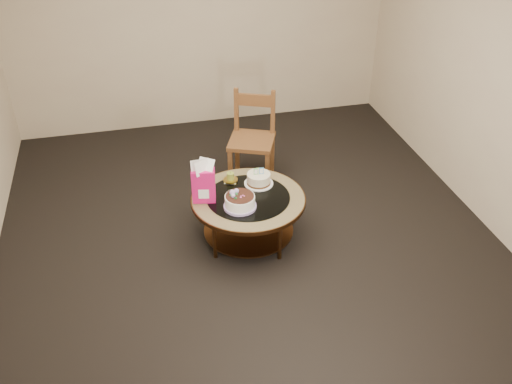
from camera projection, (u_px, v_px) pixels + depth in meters
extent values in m
plane|color=black|center=(249.00, 238.00, 5.29)|extent=(5.00, 5.00, 0.00)
cube|color=#C8B697|center=(200.00, 19.00, 6.59)|extent=(4.50, 0.02, 2.60)
cube|color=#C8B697|center=(371.00, 346.00, 2.54)|extent=(4.50, 0.02, 2.60)
cube|color=#C8B697|center=(497.00, 84.00, 5.01)|extent=(0.02, 5.00, 2.60)
cylinder|color=#583319|center=(279.00, 202.00, 5.40)|extent=(0.04, 0.04, 0.42)
cylinder|color=#583319|center=(220.00, 201.00, 5.41)|extent=(0.04, 0.04, 0.42)
cylinder|color=#583319|center=(215.00, 238.00, 4.94)|extent=(0.04, 0.04, 0.42)
cylinder|color=#583319|center=(280.00, 239.00, 4.93)|extent=(0.04, 0.04, 0.42)
cylinder|color=#583319|center=(249.00, 229.00, 5.23)|extent=(0.82, 0.82, 0.02)
cylinder|color=#583319|center=(248.00, 199.00, 5.05)|extent=(1.02, 1.02, 0.04)
cylinder|color=#958252|center=(248.00, 198.00, 5.04)|extent=(1.00, 1.00, 0.01)
cylinder|color=black|center=(248.00, 197.00, 5.04)|extent=(0.74, 0.74, 0.01)
cylinder|color=#B298D7|center=(240.00, 206.00, 4.90)|extent=(0.28, 0.28, 0.02)
cylinder|color=white|center=(240.00, 202.00, 4.87)|extent=(0.26, 0.26, 0.11)
cylinder|color=black|center=(240.00, 196.00, 4.84)|extent=(0.24, 0.24, 0.01)
sphere|color=#B298D7|center=(233.00, 193.00, 4.84)|extent=(0.05, 0.05, 0.05)
sphere|color=#B298D7|center=(236.00, 191.00, 4.87)|extent=(0.04, 0.04, 0.04)
sphere|color=#B298D7|center=(233.00, 196.00, 4.81)|extent=(0.04, 0.04, 0.04)
cone|color=#207935|center=(237.00, 194.00, 4.84)|extent=(0.03, 0.04, 0.02)
cone|color=#207935|center=(230.00, 195.00, 4.83)|extent=(0.04, 0.04, 0.02)
cone|color=#207935|center=(238.00, 191.00, 4.89)|extent=(0.04, 0.03, 0.02)
cone|color=#207935|center=(236.00, 198.00, 4.80)|extent=(0.04, 0.04, 0.02)
cylinder|color=white|center=(259.00, 183.00, 5.21)|extent=(0.27, 0.27, 0.01)
cylinder|color=#462814|center=(259.00, 182.00, 5.20)|extent=(0.22, 0.22, 0.02)
cylinder|color=beige|center=(259.00, 178.00, 5.17)|extent=(0.21, 0.21, 0.08)
cube|color=#4EB74F|center=(256.00, 171.00, 5.13)|extent=(0.04, 0.01, 0.06)
cube|color=white|center=(256.00, 171.00, 5.13)|extent=(0.03, 0.01, 0.05)
cube|color=#439DE6|center=(261.00, 171.00, 5.14)|extent=(0.04, 0.01, 0.06)
cube|color=white|center=(261.00, 171.00, 5.14)|extent=(0.03, 0.01, 0.05)
cube|color=#EF1679|center=(204.00, 185.00, 4.91)|extent=(0.22, 0.15, 0.31)
cube|color=white|center=(204.00, 191.00, 4.94)|extent=(0.11, 0.13, 0.09)
cube|color=#EDD861|center=(231.00, 181.00, 5.25)|extent=(0.14, 0.14, 0.01)
cylinder|color=gold|center=(231.00, 180.00, 5.24)|extent=(0.13, 0.13, 0.01)
cylinder|color=olive|center=(230.00, 176.00, 5.22)|extent=(0.07, 0.07, 0.07)
cylinder|color=black|center=(230.00, 173.00, 5.20)|extent=(0.00, 0.00, 0.01)
cube|color=brown|center=(252.00, 141.00, 5.85)|extent=(0.58, 0.58, 0.04)
cube|color=brown|center=(230.00, 169.00, 5.85)|extent=(0.06, 0.06, 0.48)
cube|color=brown|center=(267.00, 172.00, 5.80)|extent=(0.06, 0.06, 0.48)
cube|color=brown|center=(237.00, 151.00, 6.17)|extent=(0.06, 0.06, 0.48)
cube|color=brown|center=(272.00, 154.00, 6.12)|extent=(0.06, 0.06, 0.48)
cube|color=brown|center=(236.00, 110.00, 5.90)|extent=(0.06, 0.06, 0.49)
cube|color=brown|center=(273.00, 113.00, 5.85)|extent=(0.06, 0.06, 0.49)
cube|color=brown|center=(255.00, 100.00, 5.80)|extent=(0.37, 0.18, 0.13)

